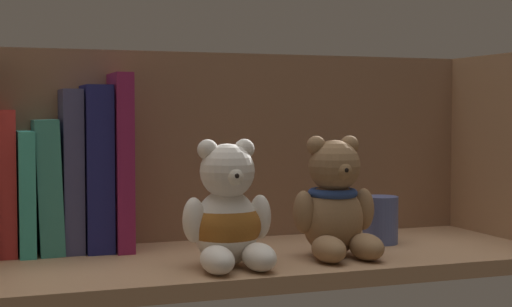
{
  "coord_description": "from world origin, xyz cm",
  "views": [
    {
      "loc": [
        -33.14,
        -92.87,
        20.12
      ],
      "look_at": [
        0.1,
        0.0,
        14.91
      ],
      "focal_mm": 54.85,
      "sensor_mm": 36.0,
      "label": 1
    }
  ],
  "objects_px": {
    "book_4": "(47,186)",
    "book_7": "(118,161)",
    "book_3": "(25,192)",
    "book_6": "(95,167)",
    "pillar_candle": "(380,220)",
    "teddy_bear_smaller": "(335,205)",
    "teddy_bear_larger": "(228,217)",
    "book_5": "(70,170)",
    "book_2": "(5,182)"
  },
  "relations": [
    {
      "from": "book_4",
      "to": "book_5",
      "type": "xyz_separation_m",
      "value": [
        0.03,
        0.0,
        0.02
      ]
    },
    {
      "from": "book_7",
      "to": "book_6",
      "type": "bearing_deg",
      "value": 180.0
    },
    {
      "from": "book_2",
      "to": "teddy_bear_smaller",
      "type": "relative_size",
      "value": 1.21
    },
    {
      "from": "book_3",
      "to": "teddy_bear_larger",
      "type": "height_order",
      "value": "book_3"
    },
    {
      "from": "pillar_candle",
      "to": "book_6",
      "type": "bearing_deg",
      "value": 166.22
    },
    {
      "from": "teddy_bear_larger",
      "to": "teddy_bear_smaller",
      "type": "bearing_deg",
      "value": 6.6
    },
    {
      "from": "book_3",
      "to": "teddy_bear_smaller",
      "type": "distance_m",
      "value": 0.4
    },
    {
      "from": "book_4",
      "to": "book_7",
      "type": "height_order",
      "value": "book_7"
    },
    {
      "from": "teddy_bear_smaller",
      "to": "pillar_candle",
      "type": "bearing_deg",
      "value": 33.62
    },
    {
      "from": "book_4",
      "to": "teddy_bear_smaller",
      "type": "height_order",
      "value": "book_4"
    },
    {
      "from": "book_5",
      "to": "book_6",
      "type": "relative_size",
      "value": 0.97
    },
    {
      "from": "book_3",
      "to": "teddy_bear_smaller",
      "type": "relative_size",
      "value": 1.04
    },
    {
      "from": "book_7",
      "to": "pillar_candle",
      "type": "height_order",
      "value": "book_7"
    },
    {
      "from": "book_7",
      "to": "pillar_candle",
      "type": "bearing_deg",
      "value": -14.95
    },
    {
      "from": "teddy_bear_smaller",
      "to": "book_2",
      "type": "bearing_deg",
      "value": 157.73
    },
    {
      "from": "teddy_bear_larger",
      "to": "teddy_bear_smaller",
      "type": "distance_m",
      "value": 0.15
    },
    {
      "from": "book_6",
      "to": "teddy_bear_larger",
      "type": "relative_size",
      "value": 1.44
    },
    {
      "from": "book_2",
      "to": "book_6",
      "type": "xyz_separation_m",
      "value": [
        0.11,
        0.0,
        0.02
      ]
    },
    {
      "from": "book_2",
      "to": "book_4",
      "type": "bearing_deg",
      "value": 0.0
    },
    {
      "from": "pillar_candle",
      "to": "book_5",
      "type": "bearing_deg",
      "value": 167.27
    },
    {
      "from": "book_3",
      "to": "book_4",
      "type": "xyz_separation_m",
      "value": [
        0.03,
        0.0,
        0.01
      ]
    },
    {
      "from": "book_7",
      "to": "teddy_bear_larger",
      "type": "distance_m",
      "value": 0.21
    },
    {
      "from": "book_4",
      "to": "pillar_candle",
      "type": "distance_m",
      "value": 0.45
    },
    {
      "from": "book_7",
      "to": "pillar_candle",
      "type": "xyz_separation_m",
      "value": [
        0.35,
        -0.09,
        -0.08
      ]
    },
    {
      "from": "book_3",
      "to": "book_6",
      "type": "distance_m",
      "value": 0.09
    },
    {
      "from": "book_3",
      "to": "book_6",
      "type": "bearing_deg",
      "value": 0.0
    },
    {
      "from": "book_5",
      "to": "pillar_candle",
      "type": "xyz_separation_m",
      "value": [
        0.41,
        -0.09,
        -0.07
      ]
    },
    {
      "from": "book_4",
      "to": "pillar_candle",
      "type": "xyz_separation_m",
      "value": [
        0.44,
        -0.09,
        -0.05
      ]
    },
    {
      "from": "book_2",
      "to": "book_4",
      "type": "height_order",
      "value": "book_2"
    },
    {
      "from": "book_4",
      "to": "book_6",
      "type": "relative_size",
      "value": 0.79
    },
    {
      "from": "book_3",
      "to": "book_5",
      "type": "xyz_separation_m",
      "value": [
        0.06,
        0.0,
        0.03
      ]
    },
    {
      "from": "book_4",
      "to": "book_5",
      "type": "relative_size",
      "value": 0.82
    },
    {
      "from": "book_3",
      "to": "book_7",
      "type": "height_order",
      "value": "book_7"
    },
    {
      "from": "teddy_bear_smaller",
      "to": "pillar_candle",
      "type": "height_order",
      "value": "teddy_bear_smaller"
    },
    {
      "from": "teddy_bear_smaller",
      "to": "book_7",
      "type": "bearing_deg",
      "value": 146.91
    },
    {
      "from": "teddy_bear_smaller",
      "to": "book_5",
      "type": "bearing_deg",
      "value": 152.6
    },
    {
      "from": "book_7",
      "to": "teddy_bear_smaller",
      "type": "xyz_separation_m",
      "value": [
        0.24,
        -0.16,
        -0.05
      ]
    },
    {
      "from": "teddy_bear_larger",
      "to": "book_5",
      "type": "bearing_deg",
      "value": 132.33
    },
    {
      "from": "book_6",
      "to": "teddy_bear_larger",
      "type": "height_order",
      "value": "book_6"
    },
    {
      "from": "book_5",
      "to": "teddy_bear_smaller",
      "type": "height_order",
      "value": "book_5"
    },
    {
      "from": "book_2",
      "to": "teddy_bear_smaller",
      "type": "height_order",
      "value": "book_2"
    },
    {
      "from": "book_6",
      "to": "book_7",
      "type": "relative_size",
      "value": 0.93
    },
    {
      "from": "book_4",
      "to": "book_6",
      "type": "xyz_separation_m",
      "value": [
        0.06,
        0.0,
        0.02
      ]
    },
    {
      "from": "book_3",
      "to": "teddy_bear_larger",
      "type": "bearing_deg",
      "value": -38.99
    },
    {
      "from": "book_3",
      "to": "teddy_bear_smaller",
      "type": "bearing_deg",
      "value": -23.61
    },
    {
      "from": "book_4",
      "to": "book_5",
      "type": "distance_m",
      "value": 0.04
    },
    {
      "from": "book_7",
      "to": "teddy_bear_smaller",
      "type": "height_order",
      "value": "book_7"
    },
    {
      "from": "book_3",
      "to": "book_6",
      "type": "height_order",
      "value": "book_6"
    },
    {
      "from": "book_2",
      "to": "teddy_bear_larger",
      "type": "relative_size",
      "value": 1.23
    },
    {
      "from": "book_7",
      "to": "book_4",
      "type": "bearing_deg",
      "value": 180.0
    }
  ]
}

